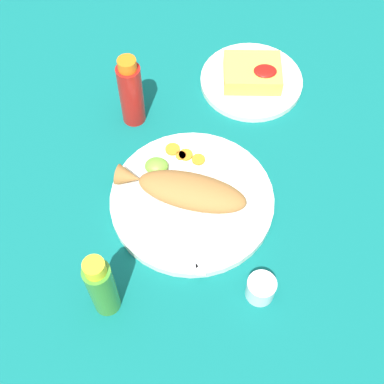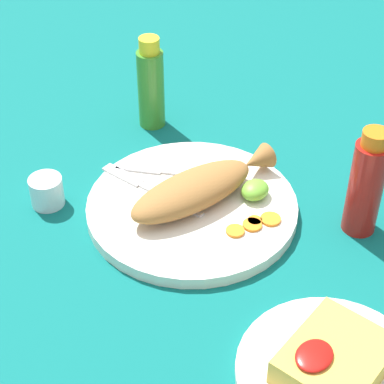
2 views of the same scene
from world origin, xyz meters
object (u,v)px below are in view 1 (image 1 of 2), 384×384
fork_far (173,233)px  hot_sauce_bottle_red (131,93)px  side_plate_fries (251,81)px  salt_cup (261,289)px  fried_fish (186,190)px  main_plate (192,200)px  fork_near (200,234)px  hot_sauce_bottle_green (102,287)px

fork_far → hot_sauce_bottle_red: 0.30m
fork_far → side_plate_fries: size_ratio=0.77×
salt_cup → fried_fish: bearing=125.5°
main_plate → fork_near: 0.08m
main_plate → hot_sauce_bottle_red: hot_sauce_bottle_red is taller
hot_sauce_bottle_red → side_plate_fries: hot_sauce_bottle_red is taller
fork_near → side_plate_fries: size_ratio=0.84×
hot_sauce_bottle_green → salt_cup: bearing=4.9°
hot_sauce_bottle_red → salt_cup: size_ratio=3.33×
main_plate → fork_far: (-0.03, -0.07, 0.01)m
fork_near → salt_cup: bearing=43.7°
fork_far → side_plate_fries: fork_far is taller
side_plate_fries → fork_near: bearing=-105.7°
main_plate → hot_sauce_bottle_red: size_ratio=1.86×
fork_far → side_plate_fries: (0.16, 0.38, -0.01)m
hot_sauce_bottle_red → side_plate_fries: 0.28m
fried_fish → hot_sauce_bottle_green: bearing=-108.0°
fork_near → main_plate: bearing=-169.2°
main_plate → fried_fish: 0.03m
fried_fish → fork_near: size_ratio=1.35×
salt_cup → fork_near: bearing=134.9°
fried_fish → fork_far: bearing=-91.0°
hot_sauce_bottle_green → side_plate_fries: size_ratio=0.73×
fried_fish → hot_sauce_bottle_red: bearing=133.4°
hot_sauce_bottle_red → fork_far: bearing=-71.8°
fork_far → side_plate_fries: 0.41m
fried_fish → hot_sauce_bottle_green: 0.24m
main_plate → fork_near: (0.02, -0.08, 0.01)m
hot_sauce_bottle_red → side_plate_fries: size_ratio=0.74×
main_plate → fork_near: size_ratio=1.64×
fork_far → hot_sauce_bottle_green: (-0.11, -0.13, 0.06)m
fork_far → salt_cup: size_ratio=3.46×
fork_near → hot_sauce_bottle_green: (-0.15, -0.12, 0.06)m
fork_near → hot_sauce_bottle_red: 0.32m
side_plate_fries → main_plate: bearing=-112.1°
fork_far → hot_sauce_bottle_green: bearing=-68.3°
fried_fish → salt_cup: size_ratio=5.11×
main_plate → salt_cup: 0.21m
fork_near → hot_sauce_bottle_green: 0.21m
hot_sauce_bottle_red → side_plate_fries: (0.25, 0.10, -0.07)m
hot_sauce_bottle_red → salt_cup: 0.45m
side_plate_fries → salt_cup: bearing=-90.7°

